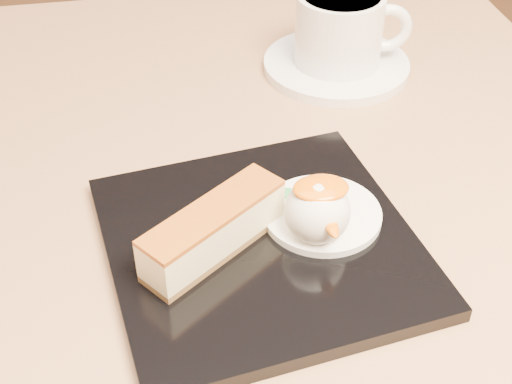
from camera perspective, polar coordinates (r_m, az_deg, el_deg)
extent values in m
cube|color=brown|center=(0.59, -5.13, -1.89)|extent=(0.80, 0.80, 0.04)
cube|color=black|center=(0.53, 0.39, -4.21)|extent=(0.25, 0.25, 0.01)
cube|color=brown|center=(0.51, -3.34, -4.36)|extent=(0.11, 0.10, 0.01)
cube|color=#FFE7A6|center=(0.50, -3.41, -2.96)|extent=(0.11, 0.10, 0.03)
cube|color=#8C440F|center=(0.49, -3.48, -1.57)|extent=(0.11, 0.10, 0.00)
cylinder|color=white|center=(0.54, 5.31, -1.77)|extent=(0.09, 0.09, 0.01)
sphere|color=white|center=(0.51, 4.92, -1.55)|extent=(0.05, 0.05, 0.05)
ellipsoid|color=#DF6407|center=(0.50, 5.21, 0.31)|extent=(0.04, 0.03, 0.01)
ellipsoid|color=green|center=(0.55, 1.77, -0.48)|extent=(0.02, 0.01, 0.00)
ellipsoid|color=green|center=(0.55, 2.66, 0.03)|extent=(0.02, 0.02, 0.00)
ellipsoid|color=green|center=(0.55, 0.79, -0.06)|extent=(0.01, 0.02, 0.00)
cylinder|color=white|center=(0.75, 6.43, 10.06)|extent=(0.15, 0.15, 0.01)
cylinder|color=white|center=(0.73, 6.66, 12.83)|extent=(0.09, 0.09, 0.07)
torus|color=white|center=(0.74, 10.45, 12.77)|extent=(0.05, 0.02, 0.05)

